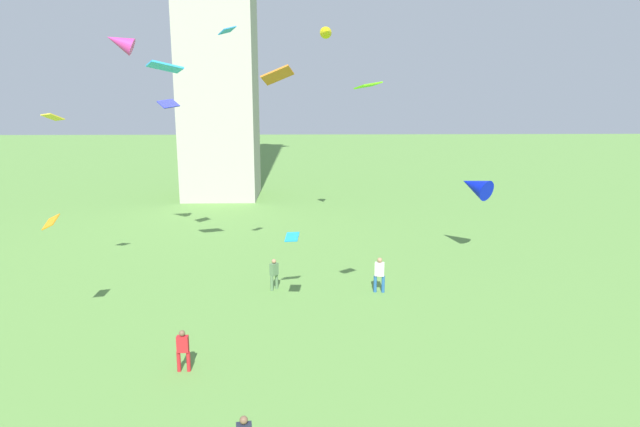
% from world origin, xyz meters
% --- Properties ---
extents(person_0, '(0.56, 0.35, 1.82)m').
position_xyz_m(person_0, '(3.34, 21.17, 1.03)').
color(person_0, '#235693').
rests_on(person_0, ground_plane).
extents(person_2, '(0.50, 0.25, 1.61)m').
position_xyz_m(person_2, '(-4.84, 13.17, 0.91)').
color(person_2, red).
rests_on(person_2, ground_plane).
extents(person_3, '(0.46, 0.48, 1.64)m').
position_xyz_m(person_3, '(-2.00, 21.65, 0.93)').
color(person_3, '#51754C').
rests_on(person_3, ground_plane).
extents(kite_flying_0, '(0.53, 0.86, 0.56)m').
position_xyz_m(kite_flying_0, '(-10.74, 16.72, 4.82)').
color(kite_flying_0, orange).
extents(kite_flying_1, '(1.96, 1.73, 0.62)m').
position_xyz_m(kite_flying_1, '(-7.37, 23.39, 11.17)').
color(kite_flying_1, '#2B9DE7').
extents(kite_flying_2, '(1.12, 0.75, 0.68)m').
position_xyz_m(kite_flying_2, '(-1.26, 13.35, 10.56)').
color(kite_flying_2, '#C5681D').
extents(kite_flying_3, '(1.29, 1.29, 0.56)m').
position_xyz_m(kite_flying_3, '(-8.57, 28.73, 9.21)').
color(kite_flying_3, '#3138C6').
extents(kite_flying_4, '(1.86, 1.28, 1.50)m').
position_xyz_m(kite_flying_4, '(-10.77, 27.36, 12.65)').
color(kite_flying_4, '#BF2F85').
extents(kite_flying_5, '(0.65, 0.87, 0.28)m').
position_xyz_m(kite_flying_5, '(-0.97, 18.31, 3.70)').
color(kite_flying_5, '#1890CB').
extents(kite_flying_6, '(0.87, 0.97, 0.45)m').
position_xyz_m(kite_flying_6, '(-4.03, 22.15, 12.80)').
color(kite_flying_6, '#2686DA').
extents(kite_flying_7, '(1.04, 0.98, 0.28)m').
position_xyz_m(kite_flying_7, '(1.91, 14.78, 10.24)').
color(kite_flying_7, '#62D813').
extents(kite_flying_8, '(0.86, 1.15, 0.78)m').
position_xyz_m(kite_flying_8, '(1.03, 31.87, 13.64)').
color(kite_flying_8, '#D3BF0C').
extents(kite_flying_9, '(0.93, 1.02, 0.43)m').
position_xyz_m(kite_flying_9, '(-12.60, 22.11, 8.76)').
color(kite_flying_9, yellow).
extents(kite_flying_10, '(2.25, 2.40, 1.64)m').
position_xyz_m(kite_flying_10, '(9.83, 27.43, 4.38)').
color(kite_flying_10, '#0718BC').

